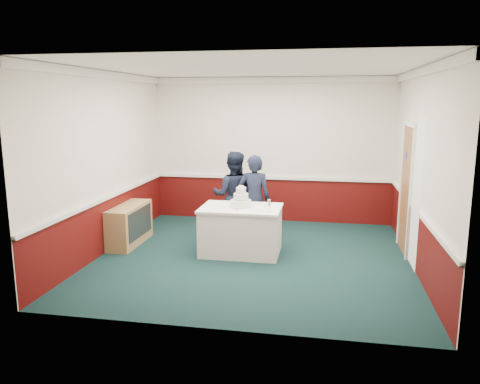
% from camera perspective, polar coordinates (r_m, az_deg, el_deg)
% --- Properties ---
extents(ground, '(5.00, 5.00, 0.00)m').
position_cam_1_polar(ground, '(7.72, 1.60, -7.96)').
color(ground, '#132F2E').
rests_on(ground, ground).
extents(room_shell, '(5.00, 5.00, 3.00)m').
position_cam_1_polar(room_shell, '(7.91, 2.93, 7.07)').
color(room_shell, silver).
rests_on(room_shell, ground).
extents(sideboard, '(0.41, 1.20, 0.70)m').
position_cam_1_polar(sideboard, '(8.56, -13.30, -3.89)').
color(sideboard, '#A4824F').
rests_on(sideboard, ground).
extents(cake_table, '(1.32, 0.92, 0.79)m').
position_cam_1_polar(cake_table, '(7.81, 0.11, -4.63)').
color(cake_table, white).
rests_on(cake_table, ground).
extents(wedding_cake, '(0.35, 0.35, 0.36)m').
position_cam_1_polar(wedding_cake, '(7.69, 0.11, -1.05)').
color(wedding_cake, white).
rests_on(wedding_cake, cake_table).
extents(cake_knife, '(0.09, 0.21, 0.00)m').
position_cam_1_polar(cake_knife, '(7.53, -0.38, -2.15)').
color(cake_knife, silver).
rests_on(cake_knife, cake_table).
extents(champagne_flute, '(0.05, 0.05, 0.21)m').
position_cam_1_polar(champagne_flute, '(7.34, 3.57, -1.43)').
color(champagne_flute, silver).
rests_on(champagne_flute, cake_table).
extents(person_man, '(0.83, 0.67, 1.62)m').
position_cam_1_polar(person_man, '(8.59, -0.80, -0.40)').
color(person_man, black).
rests_on(person_man, ground).
extents(person_woman, '(0.60, 0.41, 1.59)m').
position_cam_1_polar(person_woman, '(8.32, 1.74, -0.87)').
color(person_woman, black).
rests_on(person_woman, ground).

